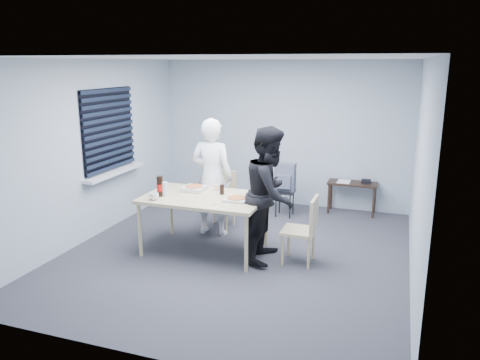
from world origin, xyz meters
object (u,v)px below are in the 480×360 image
at_px(side_table, 352,187).
at_px(mug_a, 154,196).
at_px(stool, 285,197).
at_px(chair_right, 306,226).
at_px(person_white, 212,177).
at_px(chair_far, 222,195).
at_px(backpack, 285,178).
at_px(person_black, 270,194).
at_px(dining_table, 204,200).
at_px(mug_b, 217,187).
at_px(soda_bottle, 160,187).

relative_size(side_table, mug_a, 6.75).
bearing_deg(stool, chair_right, -68.49).
bearing_deg(person_white, mug_a, 68.98).
relative_size(chair_far, backpack, 1.89).
xyz_separation_m(chair_right, mug_a, (-1.94, -0.42, 0.32)).
height_order(chair_right, person_black, person_black).
bearing_deg(person_white, person_black, 150.34).
bearing_deg(dining_table, mug_b, 80.76).
relative_size(chair_far, chair_right, 1.00).
bearing_deg(person_black, person_white, 60.34).
distance_m(dining_table, backpack, 1.97).
relative_size(chair_right, stool, 1.99).
relative_size(mug_a, soda_bottle, 0.44).
height_order(side_table, soda_bottle, soda_bottle).
height_order(chair_far, person_white, person_white).
xyz_separation_m(person_black, backpack, (-0.23, 1.79, -0.21)).
height_order(chair_far, mug_b, chair_far).
bearing_deg(chair_right, soda_bottle, -173.21).
bearing_deg(side_table, person_black, -109.78).
height_order(chair_far, side_table, chair_far).
bearing_deg(side_table, dining_table, -126.14).
relative_size(dining_table, backpack, 3.45).
xyz_separation_m(mug_a, soda_bottle, (-0.01, 0.19, 0.08)).
xyz_separation_m(chair_far, person_black, (1.05, -0.98, 0.37)).
bearing_deg(chair_far, side_table, 35.26).
xyz_separation_m(dining_table, chair_right, (1.38, 0.05, -0.22)).
bearing_deg(backpack, soda_bottle, -132.09).
xyz_separation_m(person_white, side_table, (1.89, 1.71, -0.41)).
distance_m(side_table, mug_b, 2.67).
bearing_deg(mug_a, dining_table, 33.49).
distance_m(side_table, backpack, 1.20).
distance_m(dining_table, person_white, 0.70).
distance_m(chair_far, side_table, 2.31).
bearing_deg(mug_b, side_table, 50.54).
height_order(person_white, side_table, person_white).
height_order(chair_far, backpack, backpack).
bearing_deg(stool, mug_b, -111.96).
bearing_deg(person_black, stool, 7.34).
xyz_separation_m(mug_b, soda_bottle, (-0.62, -0.52, 0.09)).
xyz_separation_m(dining_table, stool, (0.67, 1.86, -0.39)).
height_order(dining_table, chair_far, chair_far).
bearing_deg(mug_b, dining_table, -99.24).
relative_size(person_black, mug_a, 14.39).
distance_m(dining_table, chair_right, 1.40).
distance_m(person_white, backpack, 1.46).
bearing_deg(backpack, side_table, 15.63).
distance_m(dining_table, side_table, 2.95).
bearing_deg(stool, person_black, -82.66).
bearing_deg(mug_b, soda_bottle, -140.38).
relative_size(person_white, soda_bottle, 6.39).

